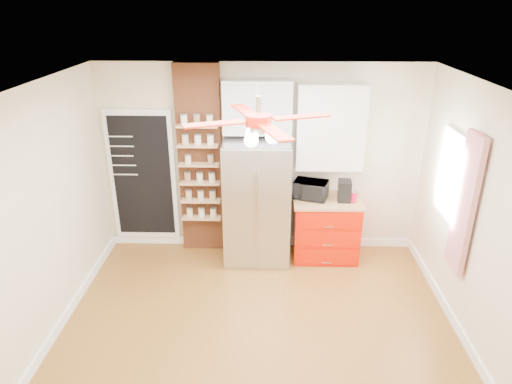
{
  "coord_description": "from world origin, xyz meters",
  "views": [
    {
      "loc": [
        0.08,
        -4.08,
        3.46
      ],
      "look_at": [
        -0.05,
        0.9,
        1.33
      ],
      "focal_mm": 32.0,
      "sensor_mm": 36.0,
      "label": 1
    }
  ],
  "objects_px": {
    "canister_left": "(353,197)",
    "pantry_jar_oats": "(188,160)",
    "coffee_maker": "(344,191)",
    "fridge": "(257,202)",
    "toaster_oven": "(311,190)",
    "ceiling_fan": "(259,121)",
    "red_cabinet": "(325,228)"
  },
  "relations": [
    {
      "from": "canister_left",
      "to": "pantry_jar_oats",
      "type": "height_order",
      "value": "pantry_jar_oats"
    },
    {
      "from": "pantry_jar_oats",
      "to": "canister_left",
      "type": "bearing_deg",
      "value": -4.42
    },
    {
      "from": "coffee_maker",
      "to": "pantry_jar_oats",
      "type": "height_order",
      "value": "pantry_jar_oats"
    },
    {
      "from": "fridge",
      "to": "toaster_oven",
      "type": "bearing_deg",
      "value": 6.82
    },
    {
      "from": "ceiling_fan",
      "to": "coffee_maker",
      "type": "distance_m",
      "value": 2.43
    },
    {
      "from": "ceiling_fan",
      "to": "canister_left",
      "type": "xyz_separation_m",
      "value": [
        1.25,
        1.59,
        -1.45
      ]
    },
    {
      "from": "ceiling_fan",
      "to": "pantry_jar_oats",
      "type": "distance_m",
      "value": 2.25
    },
    {
      "from": "toaster_oven",
      "to": "pantry_jar_oats",
      "type": "height_order",
      "value": "pantry_jar_oats"
    },
    {
      "from": "red_cabinet",
      "to": "coffee_maker",
      "type": "distance_m",
      "value": 0.63
    },
    {
      "from": "red_cabinet",
      "to": "canister_left",
      "type": "bearing_deg",
      "value": -15.6
    },
    {
      "from": "toaster_oven",
      "to": "coffee_maker",
      "type": "xyz_separation_m",
      "value": [
        0.45,
        -0.07,
        0.02
      ]
    },
    {
      "from": "ceiling_fan",
      "to": "canister_left",
      "type": "height_order",
      "value": "ceiling_fan"
    },
    {
      "from": "fridge",
      "to": "ceiling_fan",
      "type": "distance_m",
      "value": 2.25
    },
    {
      "from": "coffee_maker",
      "to": "pantry_jar_oats",
      "type": "distance_m",
      "value": 2.17
    },
    {
      "from": "toaster_oven",
      "to": "pantry_jar_oats",
      "type": "relative_size",
      "value": 3.85
    },
    {
      "from": "fridge",
      "to": "coffee_maker",
      "type": "xyz_separation_m",
      "value": [
        1.19,
        0.02,
        0.17
      ]
    },
    {
      "from": "coffee_maker",
      "to": "canister_left",
      "type": "relative_size",
      "value": 1.88
    },
    {
      "from": "canister_left",
      "to": "coffee_maker",
      "type": "bearing_deg",
      "value": 151.76
    },
    {
      "from": "canister_left",
      "to": "pantry_jar_oats",
      "type": "bearing_deg",
      "value": 175.58
    },
    {
      "from": "red_cabinet",
      "to": "pantry_jar_oats",
      "type": "relative_size",
      "value": 8.01
    },
    {
      "from": "fridge",
      "to": "ceiling_fan",
      "type": "bearing_deg",
      "value": -88.24
    },
    {
      "from": "red_cabinet",
      "to": "pantry_jar_oats",
      "type": "distance_m",
      "value": 2.15
    },
    {
      "from": "fridge",
      "to": "pantry_jar_oats",
      "type": "distance_m",
      "value": 1.1
    },
    {
      "from": "red_cabinet",
      "to": "canister_left",
      "type": "distance_m",
      "value": 0.63
    },
    {
      "from": "red_cabinet",
      "to": "toaster_oven",
      "type": "relative_size",
      "value": 2.08
    },
    {
      "from": "red_cabinet",
      "to": "toaster_oven",
      "type": "xyz_separation_m",
      "value": [
        -0.23,
        0.04,
        0.57
      ]
    },
    {
      "from": "ceiling_fan",
      "to": "pantry_jar_oats",
      "type": "height_order",
      "value": "ceiling_fan"
    },
    {
      "from": "coffee_maker",
      "to": "red_cabinet",
      "type": "bearing_deg",
      "value": 176.43
    },
    {
      "from": "fridge",
      "to": "canister_left",
      "type": "height_order",
      "value": "fridge"
    },
    {
      "from": "ceiling_fan",
      "to": "toaster_oven",
      "type": "distance_m",
      "value": 2.32
    },
    {
      "from": "fridge",
      "to": "pantry_jar_oats",
      "type": "height_order",
      "value": "fridge"
    },
    {
      "from": "canister_left",
      "to": "toaster_oven",
      "type": "bearing_deg",
      "value": 167.02
    }
  ]
}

